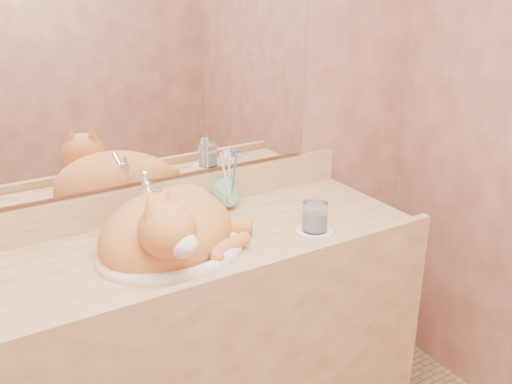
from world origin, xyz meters
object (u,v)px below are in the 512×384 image
vanity_counter (181,364)px  soap_dispenser (183,195)px  sink_basin (170,232)px  toothbrush_cup (230,200)px  water_glass (315,216)px  cat (170,227)px

vanity_counter → soap_dispenser: (0.11, 0.16, 0.53)m
sink_basin → soap_dispenser: size_ratio=2.16×
vanity_counter → toothbrush_cup: (0.28, 0.16, 0.47)m
soap_dispenser → toothbrush_cup: size_ratio=2.08×
toothbrush_cup → soap_dispenser: bearing=179.9°
soap_dispenser → water_glass: bearing=-16.8°
sink_basin → soap_dispenser: soap_dispenser is taller
cat → toothbrush_cup: bearing=4.9°
soap_dispenser → water_glass: soap_dispenser is taller
vanity_counter → water_glass: size_ratio=16.84×
sink_basin → cat: (0.00, 0.01, 0.01)m
water_glass → soap_dispenser: bearing=138.9°
soap_dispenser → vanity_counter: bearing=-99.4°
sink_basin → toothbrush_cup: size_ratio=4.49×
cat → water_glass: bearing=-39.3°
cat → soap_dispenser: 0.21m
water_glass → toothbrush_cup: bearing=117.8°
cat → toothbrush_cup: 0.35m
toothbrush_cup → water_glass: bearing=-62.2°
vanity_counter → toothbrush_cup: size_ratio=16.40×
vanity_counter → cat: 0.51m
soap_dispenser → sink_basin: bearing=-100.5°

